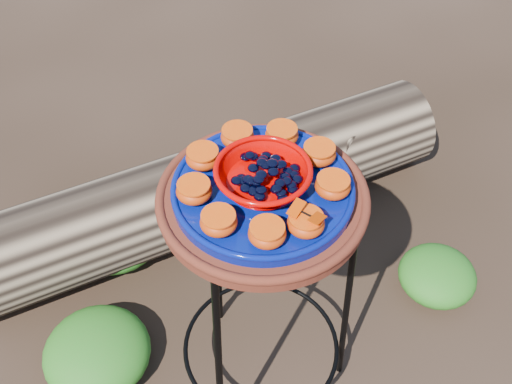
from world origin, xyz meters
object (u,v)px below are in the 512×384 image
cobalt_plate (263,191)px  red_bowl (263,178)px  terracotta_saucer (263,201)px  driftwood_log (211,189)px  plant_stand (262,304)px

cobalt_plate → red_bowl: red_bowl is taller
terracotta_saucer → driftwood_log: bearing=72.5°
plant_stand → cobalt_plate: (0.00, 0.00, 0.40)m
plant_stand → terracotta_saucer: (0.00, 0.00, 0.37)m
driftwood_log → red_bowl: bearing=-107.5°
red_bowl → driftwood_log: bearing=72.5°
cobalt_plate → plant_stand: bearing=0.0°
plant_stand → driftwood_log: 0.62m
cobalt_plate → red_bowl: 0.04m
plant_stand → red_bowl: 0.43m
driftwood_log → plant_stand: bearing=-107.5°
plant_stand → red_bowl: red_bowl is taller
red_bowl → plant_stand: bearing=0.0°
driftwood_log → cobalt_plate: bearing=-107.5°
terracotta_saucer → driftwood_log: 0.82m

